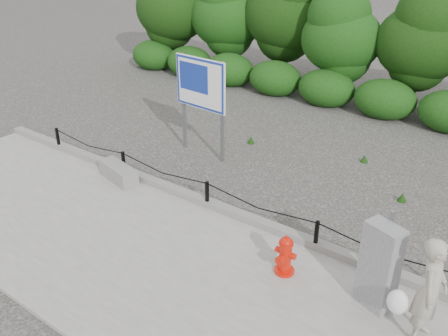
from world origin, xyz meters
name	(u,v)px	position (x,y,z in m)	size (l,w,h in m)	color
ground	(207,210)	(0.00, 0.00, 0.00)	(90.00, 90.00, 0.00)	#2D2B28
sidewalk	(139,255)	(0.00, -2.00, 0.04)	(14.00, 4.00, 0.08)	gray
curb	(209,203)	(0.00, 0.05, 0.15)	(14.00, 0.22, 0.14)	slate
chain_barrier	(207,191)	(0.00, 0.00, 0.46)	(10.06, 0.06, 0.60)	black
treeline	(372,26)	(-0.12, 8.94, 2.53)	(20.39, 3.76, 4.63)	black
fire_hydrant	(285,255)	(2.37, -0.92, 0.43)	(0.39, 0.40, 0.73)	red
pedestrian	(428,292)	(4.63, -1.01, 0.89)	(0.71, 0.62, 1.65)	#A69D8E
concrete_block	(118,172)	(-2.43, -0.25, 0.26)	(1.15, 0.40, 0.37)	gray
utility_cabinet	(379,266)	(3.87, -0.77, 0.81)	(0.63, 0.49, 1.60)	gray
advertising_sign	(200,88)	(-1.84, 2.12, 1.81)	(1.60, 0.25, 2.56)	slate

